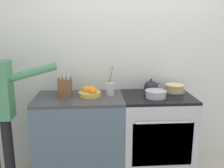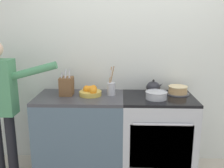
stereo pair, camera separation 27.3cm
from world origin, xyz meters
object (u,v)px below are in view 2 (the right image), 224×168
(layer_cake, at_px, (178,90))
(tea_kettle, at_px, (153,87))
(person_baker, at_px, (0,99))
(utensil_crock, at_px, (111,88))
(mixing_bowl, at_px, (156,95))
(fruit_bowl, at_px, (91,92))
(stove_range, at_px, (157,135))
(knife_block, at_px, (67,86))

(layer_cake, xyz_separation_m, tea_kettle, (-0.28, 0.03, 0.02))
(layer_cake, bearing_deg, person_baker, -173.07)
(utensil_crock, bearing_deg, mixing_bowl, -14.67)
(utensil_crock, bearing_deg, layer_cake, 5.22)
(mixing_bowl, relative_size, fruit_bowl, 0.95)
(mixing_bowl, height_order, utensil_crock, utensil_crock)
(mixing_bowl, bearing_deg, fruit_bowl, 171.52)
(layer_cake, bearing_deg, stove_range, -152.24)
(fruit_bowl, bearing_deg, mixing_bowl, -8.48)
(utensil_crock, height_order, fruit_bowl, utensil_crock)
(layer_cake, height_order, tea_kettle, tea_kettle)
(fruit_bowl, bearing_deg, knife_block, 176.50)
(person_baker, bearing_deg, layer_cake, 14.99)
(utensil_crock, bearing_deg, stove_range, -5.76)
(stove_range, distance_m, person_baker, 1.80)
(knife_block, bearing_deg, utensil_crock, 0.46)
(layer_cake, height_order, person_baker, person_baker)
(utensil_crock, distance_m, person_baker, 1.22)
(layer_cake, height_order, fruit_bowl, fruit_bowl)
(knife_block, distance_m, person_baker, 0.72)
(tea_kettle, bearing_deg, knife_block, -173.98)
(mixing_bowl, xyz_separation_m, person_baker, (-1.70, -0.04, -0.05))
(stove_range, bearing_deg, layer_cake, 27.76)
(utensil_crock, bearing_deg, knife_block, -179.54)
(layer_cake, distance_m, utensil_crock, 0.77)
(tea_kettle, bearing_deg, person_baker, -170.92)
(utensil_crock, bearing_deg, fruit_bowl, -174.87)
(knife_block, distance_m, fruit_bowl, 0.28)
(stove_range, distance_m, mixing_bowl, 0.51)
(mixing_bowl, bearing_deg, utensil_crock, 165.33)
(stove_range, relative_size, mixing_bowl, 3.87)
(fruit_bowl, bearing_deg, utensil_crock, 5.13)
(mixing_bowl, distance_m, person_baker, 1.70)
(stove_range, xyz_separation_m, tea_kettle, (-0.04, 0.15, 0.53))
(mixing_bowl, bearing_deg, person_baker, -178.63)
(layer_cake, distance_m, fruit_bowl, 1.00)
(stove_range, height_order, utensil_crock, utensil_crock)
(knife_block, bearing_deg, tea_kettle, 6.02)
(stove_range, xyz_separation_m, fruit_bowl, (-0.76, 0.03, 0.51))
(mixing_bowl, xyz_separation_m, fruit_bowl, (-0.73, 0.11, 0.00))
(layer_cake, xyz_separation_m, fruit_bowl, (-1.00, -0.09, 0.00))
(tea_kettle, xyz_separation_m, mixing_bowl, (0.00, -0.23, -0.03))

